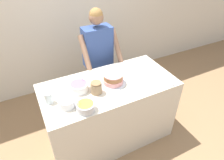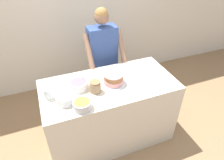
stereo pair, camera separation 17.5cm
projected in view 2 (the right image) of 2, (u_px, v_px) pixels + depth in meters
name	position (u px, v px, depth m)	size (l,w,h in m)	color
ground_plane	(120.00, 157.00, 2.54)	(14.00, 14.00, 0.00)	#93704C
wall_back	(76.00, 12.00, 3.18)	(10.00, 0.05, 2.60)	beige
counter	(109.00, 112.00, 2.57)	(1.57, 0.77, 0.89)	beige
person_baker	(103.00, 53.00, 2.81)	(0.53, 0.45, 1.57)	#2D2D38
cake	(113.00, 79.00, 2.28)	(0.30, 0.30, 0.13)	silver
frosting_bowl_white	(65.00, 99.00, 2.02)	(0.18, 0.18, 0.17)	white
frosting_bowl_purple	(79.00, 85.00, 2.21)	(0.21, 0.21, 0.15)	white
frosting_bowl_orange	(82.00, 105.00, 1.95)	(0.19, 0.19, 0.17)	silver
drinking_glass	(48.00, 94.00, 2.07)	(0.08, 0.08, 0.12)	silver
ceramic_plate	(166.00, 85.00, 2.29)	(0.23, 0.23, 0.01)	silver
stoneware_jar	(95.00, 87.00, 2.16)	(0.12, 0.12, 0.13)	#9E7F5B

